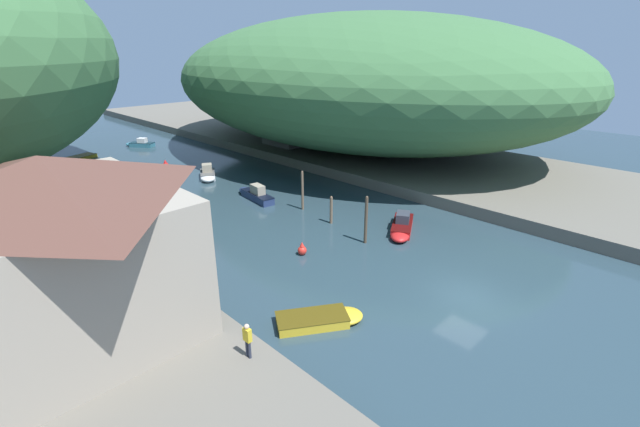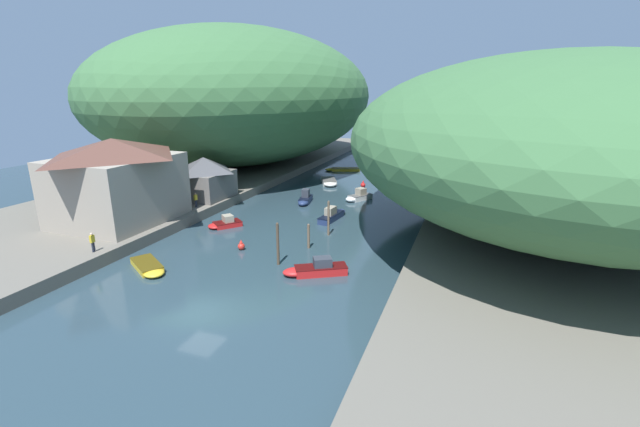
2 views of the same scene
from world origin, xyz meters
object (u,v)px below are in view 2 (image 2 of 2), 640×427
object	(u,v)px
boat_moored_right	(329,182)
boat_far_right_bank	(305,199)
boat_white_cruiser	(400,170)
person_on_quay	(92,241)
boat_far_upstream	(149,267)
right_bank_cottage	(480,176)
boat_small_dinghy	(315,269)
boat_red_skiff	(341,169)
channel_buoy_near	(241,246)
boat_mid_channel	(358,197)
boat_near_quay	(224,223)
boat_navy_launch	(333,215)
channel_buoy_far	(363,185)
person_by_boathouse	(196,199)
waterfront_building	(116,179)
boathouse_shed	(205,177)

from	to	relation	value
boat_moored_right	boat_far_right_bank	size ratio (longest dim) A/B	1.26
boat_white_cruiser	person_on_quay	world-z (taller)	person_on_quay
boat_white_cruiser	boat_far_upstream	bearing A→B (deg)	-138.95
boat_far_right_bank	person_on_quay	size ratio (longest dim) A/B	2.57
right_bank_cottage	person_on_quay	size ratio (longest dim) A/B	3.66
boat_moored_right	boat_small_dinghy	distance (m)	32.81
boat_moored_right	boat_red_skiff	bearing A→B (deg)	-107.36
boat_moored_right	channel_buoy_near	xyz separation A→B (m)	(1.45, -28.67, 0.03)
boat_mid_channel	right_bank_cottage	bearing A→B (deg)	-136.99
boat_far_upstream	boat_near_quay	distance (m)	11.90
boat_red_skiff	boat_far_right_bank	size ratio (longest dim) A/B	1.49
boat_navy_launch	boat_red_skiff	world-z (taller)	boat_navy_launch
right_bank_cottage	boat_white_cruiser	size ratio (longest dim) A/B	1.47
channel_buoy_far	boat_far_right_bank	bearing A→B (deg)	-112.98
right_bank_cottage	person_by_boathouse	xyz separation A→B (m)	(-30.22, -17.10, -1.55)
person_on_quay	person_by_boathouse	bearing A→B (deg)	-1.03
boat_far_upstream	boat_red_skiff	xyz separation A→B (m)	(1.57, 46.74, -0.04)
person_by_boathouse	boat_moored_right	bearing A→B (deg)	-20.02
boat_small_dinghy	person_by_boathouse	distance (m)	21.06
boat_far_right_bank	boat_mid_channel	bearing A→B (deg)	-158.76
waterfront_building	person_by_boathouse	bearing A→B (deg)	59.20
boat_mid_channel	boat_far_right_bank	world-z (taller)	boat_far_right_bank
boathouse_shed	boat_mid_channel	world-z (taller)	boathouse_shed
person_by_boathouse	channel_buoy_far	bearing A→B (deg)	-31.64
boat_red_skiff	person_on_quay	size ratio (longest dim) A/B	3.82
boat_red_skiff	channel_buoy_near	world-z (taller)	channel_buoy_near
waterfront_building	boat_far_right_bank	world-z (taller)	waterfront_building
waterfront_building	boat_navy_launch	bearing A→B (deg)	30.86
boat_mid_channel	boat_navy_launch	distance (m)	9.09
boat_navy_launch	channel_buoy_far	bearing A→B (deg)	100.61
boat_small_dinghy	boat_moored_right	bearing A→B (deg)	-12.86
boathouse_shed	boat_far_upstream	distance (m)	19.95
boat_moored_right	boat_far_right_bank	distance (m)	11.43
right_bank_cottage	boat_moored_right	xyz separation A→B (m)	(-21.49, 4.14, -3.28)
boat_small_dinghy	boat_red_skiff	bearing A→B (deg)	-15.18
channel_buoy_near	boat_moored_right	bearing A→B (deg)	92.89
boat_moored_right	boat_near_quay	size ratio (longest dim) A/B	1.45
boat_moored_right	boat_mid_channel	size ratio (longest dim) A/B	1.30
boat_navy_launch	channel_buoy_near	distance (m)	12.90
boat_navy_launch	boat_moored_right	bearing A→B (deg)	118.13
boat_white_cruiser	boat_near_quay	world-z (taller)	boat_white_cruiser
boat_far_upstream	boat_red_skiff	world-z (taller)	boat_far_upstream
boat_far_right_bank	channel_buoy_near	size ratio (longest dim) A/B	4.46
boat_mid_channel	person_by_boathouse	xyz separation A→B (m)	(-15.41, -13.60, 1.61)
boat_moored_right	boat_navy_launch	size ratio (longest dim) A/B	0.99
boat_red_skiff	boat_near_quay	bearing A→B (deg)	156.15
boat_small_dinghy	waterfront_building	bearing A→B (deg)	51.92
boat_far_upstream	boat_red_skiff	distance (m)	46.77
boathouse_shed	channel_buoy_near	bearing A→B (deg)	-44.72
boat_far_upstream	person_on_quay	distance (m)	5.45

